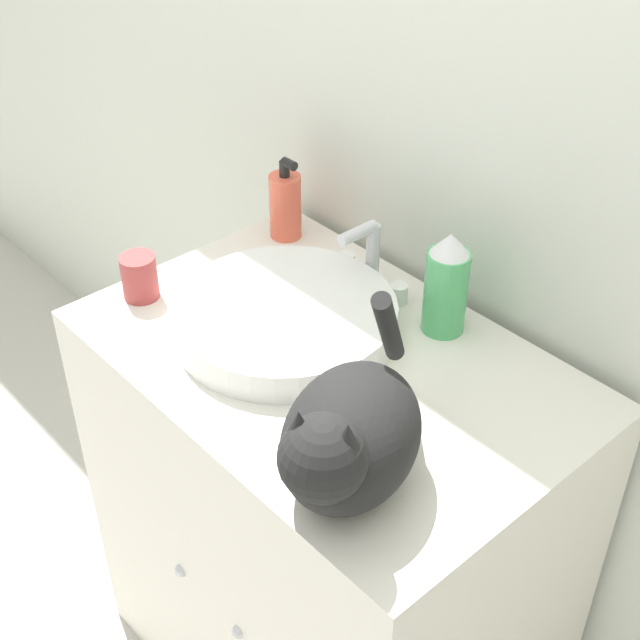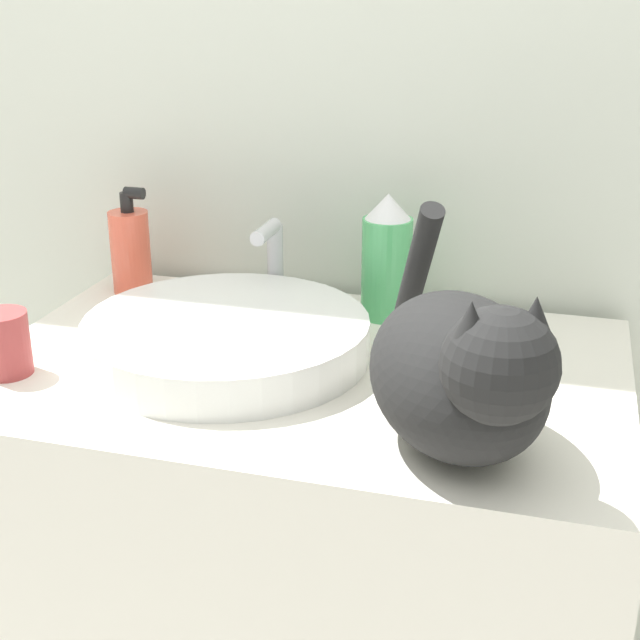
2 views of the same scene
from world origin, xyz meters
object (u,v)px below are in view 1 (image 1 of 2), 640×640
Objects in this scene: soap_bottle at (285,205)px; cup at (139,277)px; cat at (348,437)px; spray_bottle at (446,284)px.

soap_bottle is 2.06× the size of cup.
cat reaches higher than soap_bottle.
soap_bottle is 0.32m from cup.
soap_bottle is at bearing 88.20° from cup.
cat is 2.13× the size of soap_bottle.
cat is 0.40m from spray_bottle.
cat is 0.57m from cup.
cup is at bearing -142.03° from spray_bottle.
cat is at bearing -4.18° from cup.
cup is (-0.41, -0.32, -0.05)m from spray_bottle.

